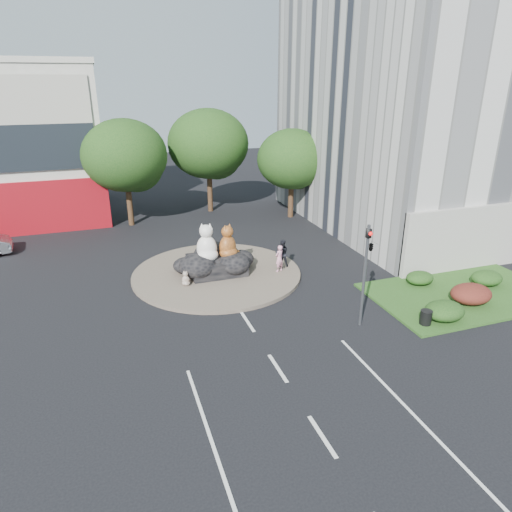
{
  "coord_description": "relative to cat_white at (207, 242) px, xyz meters",
  "views": [
    {
      "loc": [
        -5.89,
        -14.48,
        10.99
      ],
      "look_at": [
        1.57,
        7.33,
        2.0
      ],
      "focal_mm": 32.0,
      "sensor_mm": 36.0,
      "label": 1
    }
  ],
  "objects": [
    {
      "name": "pedestrian_pink",
      "position": [
        4.16,
        -0.9,
        -1.22
      ],
      "size": [
        0.71,
        0.61,
        1.64
      ],
      "primitive_type": "imported",
      "rotation": [
        0.0,
        0.0,
        3.59
      ],
      "color": "pink",
      "rests_on": "roundabout_island"
    },
    {
      "name": "hedge_red",
      "position": [
        12.09,
        -7.8,
        -1.62
      ],
      "size": [
        2.2,
        1.76,
        0.99
      ],
      "primitive_type": "ellipsoid",
      "color": "#4E1514",
      "rests_on": "grass_verge"
    },
    {
      "name": "kitten_calico",
      "position": [
        -1.5,
        -1.05,
        -1.6
      ],
      "size": [
        0.68,
        0.66,
        0.86
      ],
      "primitive_type": null,
      "rotation": [
        0.0,
        0.0,
        -0.62
      ],
      "color": "silver",
      "rests_on": "roundabout_island"
    },
    {
      "name": "hedge_near_green",
      "position": [
        9.59,
        -8.8,
        -1.67
      ],
      "size": [
        2.0,
        1.6,
        0.9
      ],
      "primitive_type": "ellipsoid",
      "color": "#123912",
      "rests_on": "grass_verge"
    },
    {
      "name": "traffic_light",
      "position": [
        5.69,
        -7.8,
        1.39
      ],
      "size": [
        0.44,
        1.24,
        5.0
      ],
      "color": "#595B60",
      "rests_on": "ground"
    },
    {
      "name": "tree_mid",
      "position": [
        3.66,
        14.27,
        3.32
      ],
      "size": [
        6.84,
        6.84,
        8.76
      ],
      "color": "#382314",
      "rests_on": "ground"
    },
    {
      "name": "hedge_back_green",
      "position": [
        11.09,
        -5.0,
        -1.76
      ],
      "size": [
        1.6,
        1.28,
        0.72
      ],
      "primitive_type": "ellipsoid",
      "color": "#123912",
      "rests_on": "grass_verge"
    },
    {
      "name": "litter_bin",
      "position": [
        8.46,
        -8.89,
        -1.77
      ],
      "size": [
        0.72,
        0.72,
        0.7
      ],
      "primitive_type": "cylinder",
      "rotation": [
        0.0,
        0.0,
        -0.38
      ],
      "color": "black",
      "rests_on": "grass_verge"
    },
    {
      "name": "rock_plinth",
      "position": [
        0.59,
        0.2,
        -1.59
      ],
      "size": [
        3.2,
        2.6,
        0.9
      ],
      "primitive_type": null,
      "color": "black",
      "rests_on": "roundabout_island"
    },
    {
      "name": "cat_white",
      "position": [
        0.0,
        0.0,
        0.0
      ],
      "size": [
        1.69,
        1.59,
        2.27
      ],
      "primitive_type": null,
      "rotation": [
        0.0,
        0.0,
        -0.36
      ],
      "color": "white",
      "rests_on": "rock_plinth"
    },
    {
      "name": "tree_right",
      "position": [
        9.66,
        10.27,
        2.39
      ],
      "size": [
        5.7,
        5.7,
        7.3
      ],
      "color": "#382314",
      "rests_on": "ground"
    },
    {
      "name": "cat_tabby",
      "position": [
        1.26,
        0.04,
        -0.1
      ],
      "size": [
        1.62,
        1.57,
        2.06
      ],
      "primitive_type": null,
      "rotation": [
        0.0,
        0.0,
        0.57
      ],
      "color": "#CB632A",
      "rests_on": "rock_plinth"
    },
    {
      "name": "roundabout_island",
      "position": [
        0.59,
        0.2,
        -2.14
      ],
      "size": [
        10.0,
        10.0,
        0.2
      ],
      "primitive_type": "cylinder",
      "color": "brown",
      "rests_on": "ground"
    },
    {
      "name": "grass_verge",
      "position": [
        12.59,
        -6.8,
        -2.18
      ],
      "size": [
        10.0,
        6.0,
        0.12
      ],
      "primitive_type": "cube",
      "color": "#264517",
      "rests_on": "ground"
    },
    {
      "name": "pedestrian_dark",
      "position": [
        4.59,
        -0.25,
        -1.18
      ],
      "size": [
        0.92,
        0.77,
        1.71
      ],
      "primitive_type": "imported",
      "rotation": [
        0.0,
        0.0,
        2.99
      ],
      "color": "black",
      "rests_on": "roundabout_island"
    },
    {
      "name": "tree_left",
      "position": [
        -3.34,
        12.27,
        3.01
      ],
      "size": [
        6.46,
        6.46,
        8.27
      ],
      "color": "#382314",
      "rests_on": "ground"
    },
    {
      "name": "ground",
      "position": [
        0.59,
        -9.8,
        -2.24
      ],
      "size": [
        120.0,
        120.0,
        0.0
      ],
      "primitive_type": "plane",
      "color": "black",
      "rests_on": "ground"
    },
    {
      "name": "kitten_white",
      "position": [
        1.99,
        -0.58,
        -1.6
      ],
      "size": [
        0.7,
        0.7,
        0.88
      ],
      "primitive_type": null,
      "rotation": [
        0.0,
        0.0,
        0.8
      ],
      "color": "beige",
      "rests_on": "roundabout_island"
    },
    {
      "name": "street_lamp",
      "position": [
        13.41,
        -1.8,
        2.32
      ],
      "size": [
        2.34,
        0.22,
        8.06
      ],
      "color": "#595B60",
      "rests_on": "ground"
    },
    {
      "name": "hedge_mid_green",
      "position": [
        14.59,
        -6.3,
        -1.71
      ],
      "size": [
        1.8,
        1.44,
        0.81
      ],
      "primitive_type": "ellipsoid",
      "color": "#123912",
      "rests_on": "grass_verge"
    }
  ]
}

